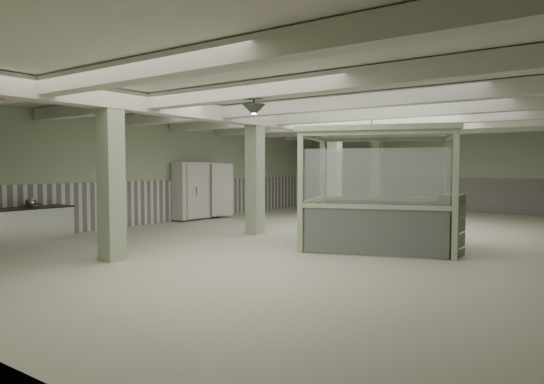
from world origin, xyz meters
The scene contains 26 objects.
floor centered at (0.00, 0.00, 0.00)m, with size 20.00×20.00×0.00m, color beige.
ceiling centered at (0.00, 0.00, 3.60)m, with size 14.00×20.00×0.02m, color beige.
wall_back centered at (0.00, 10.00, 1.80)m, with size 14.00×0.02×3.60m, color #9DB18D.
wall_left centered at (-7.00, 0.00, 1.80)m, with size 0.02×20.00×3.60m, color #9DB18D.
wainscot_left centered at (-6.97, 0.00, 0.75)m, with size 0.05×19.90×1.50m, color silver.
wainscot_back centered at (0.00, 9.97, 0.75)m, with size 13.90×0.05×1.50m, color silver.
girder centered at (-2.50, 0.00, 3.38)m, with size 0.45×19.90×0.40m, color beige.
beam_a centered at (0.00, -7.50, 3.42)m, with size 13.90×0.35×0.32m, color beige.
beam_b centered at (0.00, -5.00, 3.42)m, with size 13.90×0.35×0.32m, color beige.
beam_c centered at (0.00, -2.50, 3.42)m, with size 13.90×0.35×0.32m, color beige.
beam_d centered at (0.00, 0.00, 3.42)m, with size 13.90×0.35×0.32m, color beige.
beam_e centered at (0.00, 2.50, 3.42)m, with size 13.90×0.35×0.32m, color beige.
beam_f centered at (0.00, 5.00, 3.42)m, with size 13.90×0.35×0.32m, color beige.
beam_g centered at (0.00, 7.50, 3.42)m, with size 13.90×0.35×0.32m, color beige.
column_a centered at (-2.50, -6.00, 1.80)m, with size 0.42×0.42×3.60m, color #9AAC8B.
column_b centered at (-2.50, -1.00, 1.80)m, with size 0.42×0.42×3.60m, color #9AAC8B.
column_c centered at (-2.50, 4.00, 1.80)m, with size 0.42×0.42×3.60m, color #9AAC8B.
column_d centered at (-2.50, 8.00, 1.80)m, with size 0.42×0.42×3.60m, color #9AAC8B.
pendant_front centered at (0.50, -5.00, 3.05)m, with size 0.44×0.44×0.22m, color #324231.
pendant_mid centered at (0.50, 0.50, 3.05)m, with size 0.44×0.44×0.22m, color #324231.
pendant_back centered at (0.50, 5.50, 3.05)m, with size 0.44×0.44×0.22m, color #324231.
pitcher_near centered at (-6.54, -5.52, 1.03)m, with size 0.17×0.20×0.25m, color silver, non-canonical shape.
veg_colander centered at (-6.61, -5.46, 0.99)m, with size 0.42×0.42×0.19m, color #38383C, non-canonical shape.
walkin_cooler centered at (-6.62, 1.00, 1.05)m, with size 0.94×2.28×2.09m.
guard_booth centered at (1.37, -1.05, 1.92)m, with size 4.38×4.03×2.90m.
filing_cabinet centered at (3.21, -1.35, 0.68)m, with size 0.44×0.63×1.37m, color #636353.
Camera 1 is at (6.08, -12.36, 1.98)m, focal length 32.00 mm.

